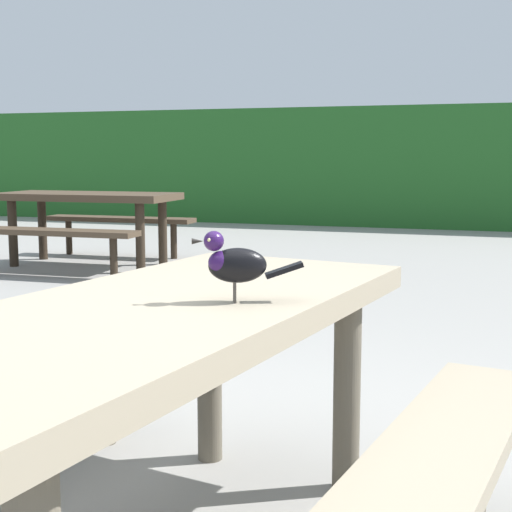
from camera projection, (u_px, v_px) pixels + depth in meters
The scene contains 4 objects.
hedge_wall at pixel (445, 167), 11.71m from camera, with size 28.00×1.79×1.87m, color #235B23.
picnic_table_foreground at pixel (155, 373), 1.88m from camera, with size 1.94×1.96×0.74m.
bird_grackle at pixel (233, 263), 1.85m from camera, with size 0.27×0.15×0.18m.
picnic_table_mid_left at pixel (88, 211), 7.35m from camera, with size 1.83×1.74×0.74m.
Camera 1 is at (0.81, -1.67, 1.11)m, focal length 50.98 mm.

